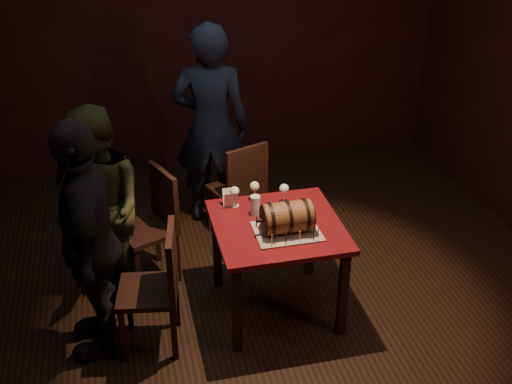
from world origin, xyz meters
TOP-DOWN VIEW (x-y plane):
  - room_shell at (0.00, 0.00)m, footprint 5.04×5.04m
  - pub_table at (0.14, -0.09)m, footprint 0.90×0.90m
  - cake_board at (0.18, -0.21)m, footprint 0.45×0.35m
  - barrel_cake at (0.18, -0.21)m, footprint 0.40×0.24m
  - birthday_candles at (0.18, -0.21)m, footprint 0.40×0.30m
  - wine_glass_left at (-0.11, 0.23)m, footprint 0.07×0.07m
  - wine_glass_mid at (0.06, 0.27)m, footprint 0.07×0.07m
  - wine_glass_right at (0.26, 0.18)m, footprint 0.07×0.07m
  - pint_of_ale at (0.02, 0.08)m, footprint 0.07×0.07m
  - menu_card at (-0.14, 0.23)m, footprint 0.10×0.05m
  - chair_back at (0.09, 0.92)m, footprint 0.52×0.52m
  - chair_left_rear at (-0.69, 0.55)m, footprint 0.52×0.52m
  - chair_left_front at (-0.73, -0.27)m, footprint 0.46×0.46m
  - person_back at (-0.09, 1.31)m, footprint 0.77×0.60m
  - person_left_rear at (-1.08, 0.37)m, footprint 0.84×0.93m
  - person_left_front at (-1.15, -0.18)m, footprint 0.46×1.02m

SIDE VIEW (x-z plane):
  - chair_back at x=0.09m, z-range 0.06..0.99m
  - chair_left_rear at x=-0.69m, z-range 0.06..0.99m
  - chair_left_front at x=-0.73m, z-range 0.06..0.99m
  - pub_table at x=0.14m, z-range 0.27..1.02m
  - cake_board at x=0.18m, z-range 0.75..0.76m
  - person_left_rear at x=-1.08m, z-range 0.00..1.55m
  - birthday_candles at x=0.18m, z-range 0.76..0.85m
  - menu_card at x=-0.14m, z-range 0.75..0.88m
  - pint_of_ale at x=0.02m, z-range 0.75..0.90m
  - person_left_front at x=-1.15m, z-range 0.00..1.72m
  - wine_glass_mid at x=0.06m, z-range 0.79..0.95m
  - wine_glass_left at x=-0.11m, z-range 0.79..0.95m
  - wine_glass_right at x=0.26m, z-range 0.79..0.95m
  - barrel_cake at x=0.18m, z-range 0.75..0.99m
  - person_back at x=-0.09m, z-range 0.00..1.85m
  - room_shell at x=0.00m, z-range 0.00..2.80m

